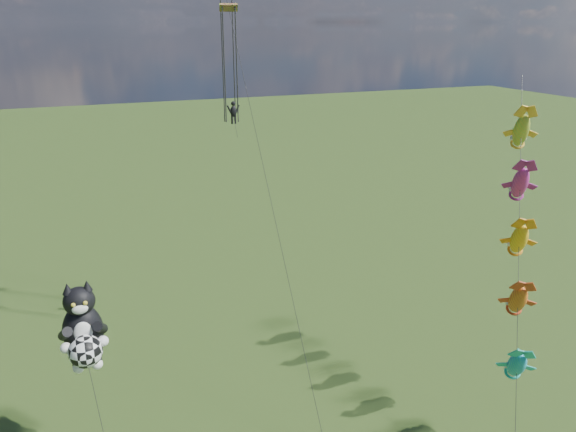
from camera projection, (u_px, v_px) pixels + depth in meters
name	position (u px, v px, depth m)	size (l,w,h in m)	color
cat_kite_rig	(83.00, 331.00, 28.78)	(2.35, 4.12, 10.36)	brown
fish_windsock_rig	(519.00, 240.00, 31.90)	(9.42, 13.03, 19.56)	brown
parafoil_rig	(234.00, 85.00, 37.36)	(1.89, 17.57, 25.03)	brown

